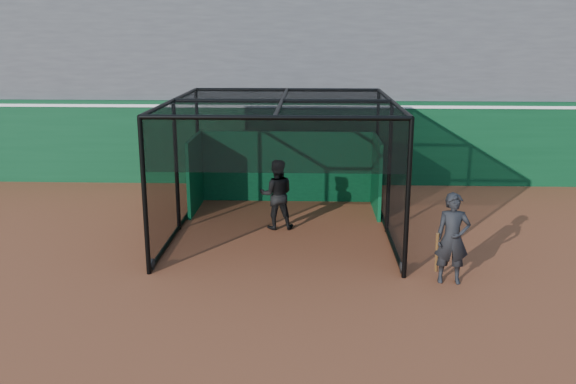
{
  "coord_description": "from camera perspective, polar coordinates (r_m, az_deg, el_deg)",
  "views": [
    {
      "loc": [
        0.76,
        -9.57,
        4.42
      ],
      "look_at": [
        0.32,
        2.0,
        1.4
      ],
      "focal_mm": 38.0,
      "sensor_mm": 36.0,
      "label": 1
    }
  ],
  "objects": [
    {
      "name": "ground",
      "position": [
        10.57,
        -2.19,
        -10.12
      ],
      "size": [
        120.0,
        120.0,
        0.0
      ],
      "primitive_type": "plane",
      "color": "brown",
      "rests_on": "ground"
    },
    {
      "name": "batting_cage",
      "position": [
        13.75,
        -0.55,
        2.31
      ],
      "size": [
        4.9,
        5.52,
        2.98
      ],
      "color": "black",
      "rests_on": "ground"
    },
    {
      "name": "batter",
      "position": [
        14.07,
        -1.08,
        -0.22
      ],
      "size": [
        0.84,
        0.68,
        1.63
      ],
      "primitive_type": "imported",
      "rotation": [
        0.0,
        0.0,
        3.22
      ],
      "color": "black",
      "rests_on": "ground"
    },
    {
      "name": "on_deck_player",
      "position": [
        11.39,
        15.12,
        -4.24
      ],
      "size": [
        0.64,
        0.44,
        1.68
      ],
      "color": "black",
      "rests_on": "ground"
    },
    {
      "name": "outfield_wall",
      "position": [
        18.35,
        -0.22,
        4.8
      ],
      "size": [
        50.0,
        0.5,
        2.5
      ],
      "color": "#0B3C1E",
      "rests_on": "ground"
    },
    {
      "name": "grandstand",
      "position": [
        21.85,
        0.2,
        14.78
      ],
      "size": [
        50.0,
        7.85,
        8.95
      ],
      "color": "#4C4C4F",
      "rests_on": "ground"
    }
  ]
}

